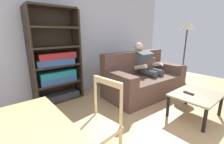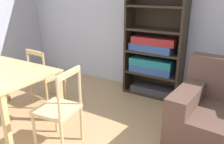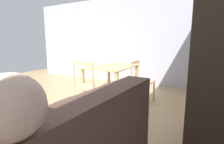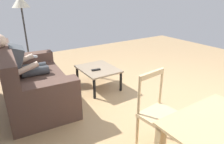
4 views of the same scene
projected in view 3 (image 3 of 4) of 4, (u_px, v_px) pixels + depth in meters
name	position (u px, v px, depth m)	size (l,w,h in m)	color
ground_plane	(28.00, 113.00, 3.05)	(8.49, 8.49, 0.00)	tan
wall_side	(110.00, 40.00, 5.66)	(0.12, 6.17, 2.76)	#ABB0BE
bookshelf	(208.00, 87.00, 1.87)	(0.96, 0.36, 1.88)	#2D2319
dining_table	(112.00, 70.00, 3.92)	(1.30, 0.92, 0.75)	tan
dining_chair_near_wall	(142.00, 81.00, 3.62)	(0.45, 0.45, 0.89)	tan
dining_chair_facing_couch	(88.00, 87.00, 3.09)	(0.46, 0.46, 0.95)	#D1B27F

